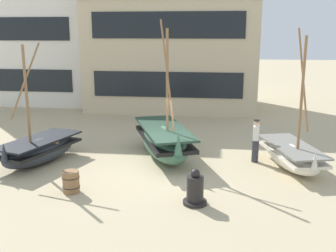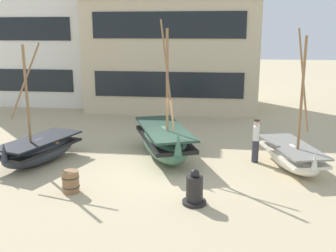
% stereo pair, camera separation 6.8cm
% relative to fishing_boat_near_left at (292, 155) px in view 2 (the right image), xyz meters
% --- Properties ---
extents(ground_plane, '(120.00, 120.00, 0.00)m').
position_rel_fishing_boat_near_left_xyz_m(ground_plane, '(-4.63, -0.79, -0.50)').
color(ground_plane, tan).
extents(fishing_boat_near_left, '(2.19, 3.74, 5.05)m').
position_rel_fishing_boat_near_left_xyz_m(fishing_boat_near_left, '(0.00, 0.00, 0.00)').
color(fishing_boat_near_left, silver).
rests_on(fishing_boat_near_left, ground).
extents(fishing_boat_centre_large, '(3.07, 4.77, 5.39)m').
position_rel_fishing_boat_near_left_xyz_m(fishing_boat_centre_large, '(-4.85, 0.68, 0.19)').
color(fishing_boat_centre_large, '#427056').
rests_on(fishing_boat_centre_large, ground).
extents(fishing_boat_far_right, '(2.40, 3.81, 4.53)m').
position_rel_fishing_boat_near_left_xyz_m(fishing_boat_far_right, '(-9.49, -0.65, 0.03)').
color(fishing_boat_far_right, '#2D333D').
rests_on(fishing_boat_far_right, ground).
extents(fisherman_by_hull, '(0.27, 0.39, 1.68)m').
position_rel_fishing_boat_near_left_xyz_m(fisherman_by_hull, '(-1.28, 0.53, 0.34)').
color(fisherman_by_hull, '#33333D').
rests_on(fisherman_by_hull, ground).
extents(capstan_winch, '(0.71, 0.71, 1.07)m').
position_rel_fishing_boat_near_left_xyz_m(capstan_winch, '(-3.34, -3.63, -0.07)').
color(capstan_winch, black).
rests_on(capstan_winch, ground).
extents(wooden_barrel, '(0.56, 0.56, 0.70)m').
position_rel_fishing_boat_near_left_xyz_m(wooden_barrel, '(-7.25, -3.28, -0.15)').
color(wooden_barrel, olive).
rests_on(wooden_barrel, ground).
extents(harbor_building_main, '(10.95, 6.59, 7.11)m').
position_rel_fishing_boat_near_left_xyz_m(harbor_building_main, '(-5.78, 11.84, 3.07)').
color(harbor_building_main, beige).
rests_on(harbor_building_main, ground).
extents(harbor_building_annex, '(8.25, 7.14, 10.13)m').
position_rel_fishing_boat_near_left_xyz_m(harbor_building_annex, '(-15.48, 13.55, 4.58)').
color(harbor_building_annex, white).
rests_on(harbor_building_annex, ground).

